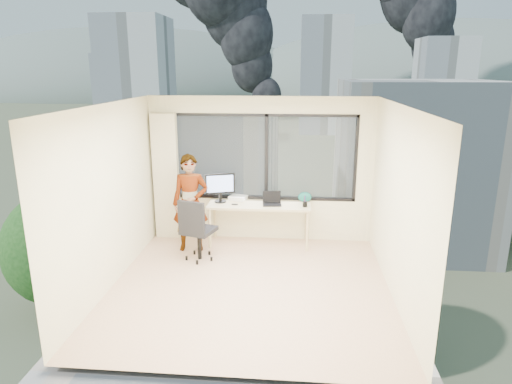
# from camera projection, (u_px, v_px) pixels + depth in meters

# --- Properties ---
(floor) EXTENTS (4.00, 4.00, 0.01)m
(floor) POSITION_uv_depth(u_px,v_px,m) (250.00, 286.00, 6.53)
(floor) COLOR #D1AB88
(floor) RESTS_ON ground
(ceiling) EXTENTS (4.00, 4.00, 0.01)m
(ceiling) POSITION_uv_depth(u_px,v_px,m) (249.00, 105.00, 5.84)
(ceiling) COLOR white
(ceiling) RESTS_ON ground
(wall_front) EXTENTS (4.00, 0.01, 2.60)m
(wall_front) POSITION_uv_depth(u_px,v_px,m) (228.00, 260.00, 4.26)
(wall_front) COLOR #F5EEBD
(wall_front) RESTS_ON ground
(wall_left) EXTENTS (0.01, 4.00, 2.60)m
(wall_left) POSITION_uv_depth(u_px,v_px,m) (109.00, 197.00, 6.35)
(wall_left) COLOR #F5EEBD
(wall_left) RESTS_ON ground
(wall_right) EXTENTS (0.01, 4.00, 2.60)m
(wall_right) POSITION_uv_depth(u_px,v_px,m) (398.00, 204.00, 6.02)
(wall_right) COLOR #F5EEBD
(wall_right) RESTS_ON ground
(window_wall) EXTENTS (3.30, 0.16, 1.55)m
(window_wall) POSITION_uv_depth(u_px,v_px,m) (264.00, 157.00, 8.04)
(window_wall) COLOR black
(window_wall) RESTS_ON ground
(curtain) EXTENTS (0.45, 0.14, 2.30)m
(curtain) POSITION_uv_depth(u_px,v_px,m) (166.00, 177.00, 8.18)
(curtain) COLOR #F1E7BD
(curtain) RESTS_ON floor
(desk) EXTENTS (1.80, 0.60, 0.75)m
(desk) POSITION_uv_depth(u_px,v_px,m) (259.00, 224.00, 8.02)
(desk) COLOR #C8B886
(desk) RESTS_ON floor
(chair) EXTENTS (0.69, 0.69, 1.07)m
(chair) POSITION_uv_depth(u_px,v_px,m) (199.00, 228.00, 7.34)
(chair) COLOR black
(chair) RESTS_ON floor
(person) EXTENTS (0.65, 0.46, 1.68)m
(person) POSITION_uv_depth(u_px,v_px,m) (191.00, 203.00, 7.66)
(person) COLOR #2D2D33
(person) RESTS_ON floor
(monitor) EXTENTS (0.54, 0.27, 0.53)m
(monitor) POSITION_uv_depth(u_px,v_px,m) (220.00, 188.00, 7.98)
(monitor) COLOR black
(monitor) RESTS_ON desk
(game_console) EXTENTS (0.35, 0.32, 0.07)m
(game_console) POSITION_uv_depth(u_px,v_px,m) (238.00, 198.00, 8.18)
(game_console) COLOR white
(game_console) RESTS_ON desk
(laptop) EXTENTS (0.35, 0.37, 0.21)m
(laptop) POSITION_uv_depth(u_px,v_px,m) (272.00, 199.00, 7.84)
(laptop) COLOR black
(laptop) RESTS_ON desk
(cellphone) EXTENTS (0.11, 0.06, 0.01)m
(cellphone) POSITION_uv_depth(u_px,v_px,m) (235.00, 204.00, 7.88)
(cellphone) COLOR black
(cellphone) RESTS_ON desk
(pen_cup) EXTENTS (0.10, 0.10, 0.10)m
(pen_cup) POSITION_uv_depth(u_px,v_px,m) (305.00, 204.00, 7.75)
(pen_cup) COLOR black
(pen_cup) RESTS_ON desk
(handbag) EXTENTS (0.26, 0.17, 0.18)m
(handbag) POSITION_uv_depth(u_px,v_px,m) (305.00, 197.00, 8.02)
(handbag) COLOR #0B433D
(handbag) RESTS_ON desk
(exterior_ground) EXTENTS (400.00, 400.00, 0.04)m
(exterior_ground) POSITION_uv_depth(u_px,v_px,m) (293.00, 132.00, 125.49)
(exterior_ground) COLOR #515B3D
(exterior_ground) RESTS_ON ground
(near_bldg_a) EXTENTS (16.00, 12.00, 14.00)m
(near_bldg_a) POSITION_uv_depth(u_px,v_px,m) (180.00, 192.00, 37.96)
(near_bldg_a) COLOR beige
(near_bldg_a) RESTS_ON exterior_ground
(near_bldg_b) EXTENTS (14.00, 13.00, 16.00)m
(near_bldg_b) POSITION_uv_depth(u_px,v_px,m) (413.00, 165.00, 43.60)
(near_bldg_b) COLOR silver
(near_bldg_b) RESTS_ON exterior_ground
(far_tower_a) EXTENTS (14.00, 14.00, 28.00)m
(far_tower_a) POSITION_uv_depth(u_px,v_px,m) (138.00, 83.00, 100.73)
(far_tower_a) COLOR silver
(far_tower_a) RESTS_ON exterior_ground
(far_tower_b) EXTENTS (13.00, 13.00, 30.00)m
(far_tower_b) POSITION_uv_depth(u_px,v_px,m) (324.00, 76.00, 120.83)
(far_tower_b) COLOR silver
(far_tower_b) RESTS_ON exterior_ground
(far_tower_c) EXTENTS (15.00, 15.00, 26.00)m
(far_tower_c) POSITION_uv_depth(u_px,v_px,m) (442.00, 82.00, 137.43)
(far_tower_c) COLOR silver
(far_tower_c) RESTS_ON exterior_ground
(far_tower_d) EXTENTS (16.00, 14.00, 22.00)m
(far_tower_d) POSITION_uv_depth(u_px,v_px,m) (122.00, 86.00, 156.47)
(far_tower_d) COLOR silver
(far_tower_d) RESTS_ON exterior_ground
(hill_a) EXTENTS (288.00, 216.00, 90.00)m
(hill_a) POSITION_uv_depth(u_px,v_px,m) (131.00, 93.00, 327.74)
(hill_a) COLOR slate
(hill_a) RESTS_ON exterior_ground
(hill_b) EXTENTS (300.00, 220.00, 96.00)m
(hill_b) POSITION_uv_depth(u_px,v_px,m) (441.00, 94.00, 309.08)
(hill_b) COLOR slate
(hill_b) RESTS_ON exterior_ground
(tree_a) EXTENTS (7.00, 7.00, 8.00)m
(tree_a) POSITION_uv_depth(u_px,v_px,m) (56.00, 260.00, 31.67)
(tree_a) COLOR #1A4717
(tree_a) RESTS_ON exterior_ground
(tree_b) EXTENTS (7.60, 7.60, 9.00)m
(tree_b) POSITION_uv_depth(u_px,v_px,m) (351.00, 293.00, 26.00)
(tree_b) COLOR #1A4717
(tree_b) RESTS_ON exterior_ground
(tree_c) EXTENTS (8.40, 8.40, 10.00)m
(tree_c) POSITION_uv_depth(u_px,v_px,m) (506.00, 192.00, 45.47)
(tree_c) COLOR #1A4717
(tree_c) RESTS_ON exterior_ground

